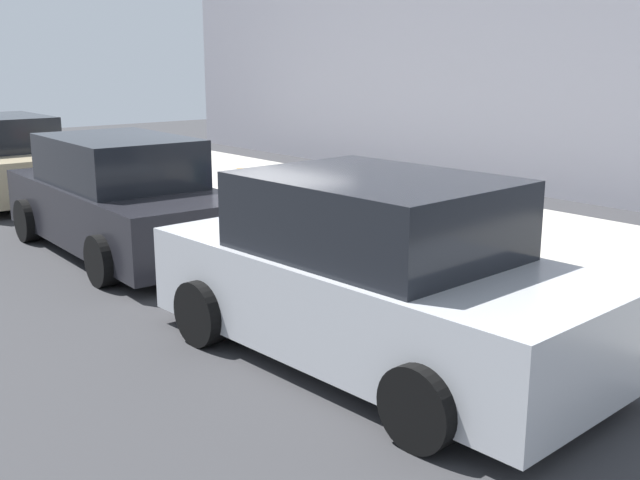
{
  "coord_description": "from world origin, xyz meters",
  "views": [
    {
      "loc": [
        -9.33,
        6.25,
        2.72
      ],
      "look_at": [
        -2.54,
        0.63,
        0.58
      ],
      "focal_mm": 42.74,
      "sensor_mm": 36.0,
      "label": 1
    }
  ],
  "objects_px": {
    "suitcase_silver_2": "(402,236)",
    "suitcase_navy_1": "(432,243)",
    "suitcase_maroon_3": "(366,233)",
    "bollard_post": "(241,196)",
    "parked_car_charcoal_1": "(120,199)",
    "suitcase_red_4": "(335,222)",
    "fire_hydrant": "(274,203)",
    "suitcase_teal_0": "(470,251)",
    "suitcase_olive_5": "(315,215)",
    "parked_car_silver_0": "(373,276)"
  },
  "relations": [
    {
      "from": "suitcase_olive_5",
      "to": "suitcase_teal_0",
      "type": "bearing_deg",
      "value": -179.62
    },
    {
      "from": "suitcase_teal_0",
      "to": "fire_hydrant",
      "type": "distance_m",
      "value": 3.76
    },
    {
      "from": "suitcase_maroon_3",
      "to": "bollard_post",
      "type": "distance_m",
      "value": 2.8
    },
    {
      "from": "bollard_post",
      "to": "suitcase_maroon_3",
      "type": "bearing_deg",
      "value": -178.1
    },
    {
      "from": "parked_car_silver_0",
      "to": "parked_car_charcoal_1",
      "type": "xyz_separation_m",
      "value": [
        5.16,
        -0.0,
        -0.03
      ]
    },
    {
      "from": "suitcase_teal_0",
      "to": "suitcase_red_4",
      "type": "distance_m",
      "value": 2.27
    },
    {
      "from": "suitcase_maroon_3",
      "to": "suitcase_red_4",
      "type": "distance_m",
      "value": 0.63
    },
    {
      "from": "suitcase_red_4",
      "to": "bollard_post",
      "type": "bearing_deg",
      "value": 2.48
    },
    {
      "from": "suitcase_red_4",
      "to": "parked_car_charcoal_1",
      "type": "bearing_deg",
      "value": 44.34
    },
    {
      "from": "bollard_post",
      "to": "suitcase_navy_1",
      "type": "bearing_deg",
      "value": -177.98
    },
    {
      "from": "suitcase_maroon_3",
      "to": "fire_hydrant",
      "type": "xyz_separation_m",
      "value": [
        2.12,
        -0.06,
        0.08
      ]
    },
    {
      "from": "fire_hydrant",
      "to": "suitcase_teal_0",
      "type": "bearing_deg",
      "value": -179.11
    },
    {
      "from": "suitcase_silver_2",
      "to": "suitcase_teal_0",
      "type": "bearing_deg",
      "value": -177.01
    },
    {
      "from": "suitcase_navy_1",
      "to": "parked_car_silver_0",
      "type": "bearing_deg",
      "value": 119.81
    },
    {
      "from": "suitcase_maroon_3",
      "to": "parked_car_silver_0",
      "type": "relative_size",
      "value": 0.21
    },
    {
      "from": "suitcase_silver_2",
      "to": "parked_car_charcoal_1",
      "type": "height_order",
      "value": "parked_car_charcoal_1"
    },
    {
      "from": "suitcase_teal_0",
      "to": "suitcase_olive_5",
      "type": "bearing_deg",
      "value": 0.38
    },
    {
      "from": "suitcase_navy_1",
      "to": "suitcase_maroon_3",
      "type": "relative_size",
      "value": 1.07
    },
    {
      "from": "suitcase_silver_2",
      "to": "suitcase_navy_1",
      "type": "bearing_deg",
      "value": 178.37
    },
    {
      "from": "suitcase_olive_5",
      "to": "suitcase_red_4",
      "type": "bearing_deg",
      "value": 170.43
    },
    {
      "from": "suitcase_silver_2",
      "to": "parked_car_charcoal_1",
      "type": "distance_m",
      "value": 4.04
    },
    {
      "from": "suitcase_red_4",
      "to": "parked_car_silver_0",
      "type": "distance_m",
      "value": 3.68
    },
    {
      "from": "suitcase_maroon_3",
      "to": "fire_hydrant",
      "type": "relative_size",
      "value": 1.23
    },
    {
      "from": "suitcase_silver_2",
      "to": "suitcase_maroon_3",
      "type": "distance_m",
      "value": 0.59
    },
    {
      "from": "bollard_post",
      "to": "suitcase_olive_5",
      "type": "bearing_deg",
      "value": -173.23
    },
    {
      "from": "suitcase_silver_2",
      "to": "suitcase_olive_5",
      "type": "distance_m",
      "value": 1.78
    },
    {
      "from": "suitcase_silver_2",
      "to": "parked_car_charcoal_1",
      "type": "xyz_separation_m",
      "value": [
        3.38,
        2.19,
        0.25
      ]
    },
    {
      "from": "suitcase_olive_5",
      "to": "parked_car_charcoal_1",
      "type": "height_order",
      "value": "parked_car_charcoal_1"
    },
    {
      "from": "suitcase_teal_0",
      "to": "parked_car_silver_0",
      "type": "xyz_separation_m",
      "value": [
        -0.72,
        2.24,
        0.28
      ]
    },
    {
      "from": "suitcase_teal_0",
      "to": "parked_car_charcoal_1",
      "type": "bearing_deg",
      "value": 26.76
    },
    {
      "from": "suitcase_teal_0",
      "to": "fire_hydrant",
      "type": "relative_size",
      "value": 1.27
    },
    {
      "from": "suitcase_olive_5",
      "to": "fire_hydrant",
      "type": "height_order",
      "value": "suitcase_olive_5"
    },
    {
      "from": "suitcase_maroon_3",
      "to": "suitcase_teal_0",
      "type": "bearing_deg",
      "value": -175.97
    },
    {
      "from": "suitcase_teal_0",
      "to": "suitcase_maroon_3",
      "type": "bearing_deg",
      "value": 4.03
    },
    {
      "from": "parked_car_silver_0",
      "to": "bollard_post",
      "type": "bearing_deg",
      "value": -21.53
    },
    {
      "from": "parked_car_silver_0",
      "to": "parked_car_charcoal_1",
      "type": "relative_size",
      "value": 0.95
    },
    {
      "from": "fire_hydrant",
      "to": "bollard_post",
      "type": "distance_m",
      "value": 0.69
    },
    {
      "from": "suitcase_teal_0",
      "to": "parked_car_silver_0",
      "type": "distance_m",
      "value": 2.37
    },
    {
      "from": "suitcase_silver_2",
      "to": "suitcase_maroon_3",
      "type": "bearing_deg",
      "value": 5.92
    },
    {
      "from": "suitcase_red_4",
      "to": "bollard_post",
      "type": "distance_m",
      "value": 2.17
    },
    {
      "from": "suitcase_navy_1",
      "to": "bollard_post",
      "type": "distance_m",
      "value": 3.91
    },
    {
      "from": "fire_hydrant",
      "to": "parked_car_silver_0",
      "type": "bearing_deg",
      "value": 154.02
    },
    {
      "from": "parked_car_charcoal_1",
      "to": "suitcase_maroon_3",
      "type": "bearing_deg",
      "value": -142.81
    },
    {
      "from": "suitcase_navy_1",
      "to": "suitcase_olive_5",
      "type": "bearing_deg",
      "value": -1.28
    },
    {
      "from": "parked_car_silver_0",
      "to": "suitcase_teal_0",
      "type": "bearing_deg",
      "value": -72.24
    },
    {
      "from": "parked_car_silver_0",
      "to": "fire_hydrant",
      "type": "bearing_deg",
      "value": -25.98
    },
    {
      "from": "suitcase_navy_1",
      "to": "bollard_post",
      "type": "xyz_separation_m",
      "value": [
        3.91,
        0.14,
        0.05
      ]
    },
    {
      "from": "parked_car_charcoal_1",
      "to": "suitcase_navy_1",
      "type": "bearing_deg",
      "value": -151.01
    },
    {
      "from": "suitcase_teal_0",
      "to": "suitcase_navy_1",
      "type": "xyz_separation_m",
      "value": [
        0.53,
        0.07,
        0.01
      ]
    },
    {
      "from": "suitcase_navy_1",
      "to": "suitcase_olive_5",
      "type": "xyz_separation_m",
      "value": [
        2.31,
        -0.05,
        -0.03
      ]
    }
  ]
}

